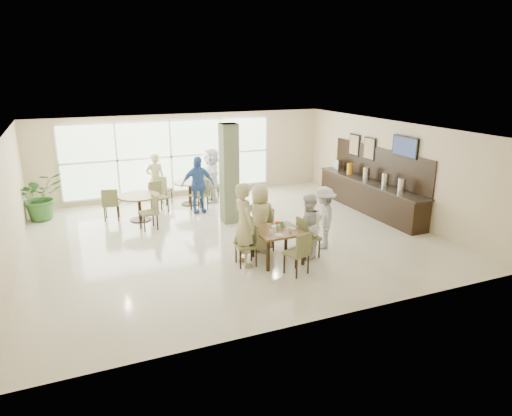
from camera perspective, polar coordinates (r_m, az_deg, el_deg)
name	(u,v)px	position (r m, az deg, el deg)	size (l,w,h in m)	color
ground	(231,237)	(11.97, -3.13, -3.61)	(10.00, 10.00, 0.00)	beige
room_shell	(230,173)	(11.49, -3.26, 4.37)	(10.00, 10.00, 10.00)	white
window_bank	(171,157)	(15.63, -10.56, 6.32)	(7.00, 0.04, 7.00)	silver
column	(229,174)	(12.79, -3.37, 4.27)	(0.45, 0.45, 2.80)	#5F6A49
main_table	(278,233)	(10.27, 2.72, -3.19)	(1.02, 1.02, 0.75)	brown
round_table_left	(139,201)	(13.52, -14.40, 0.91)	(1.17, 1.17, 0.75)	brown
round_table_right	(190,187)	(14.86, -8.27, 2.57)	(1.03, 1.03, 0.75)	brown
chairs_main_table	(279,241)	(10.36, 2.90, -4.12)	(2.00, 2.13, 0.95)	brown
chairs_table_left	(140,204)	(13.55, -14.33, 0.44)	(1.99, 1.98, 0.95)	brown
chairs_table_right	(191,190)	(14.87, -8.10, 2.26)	(2.20, 1.73, 0.95)	brown
tabletop_clutter	(281,228)	(10.21, 3.09, -2.45)	(0.70, 0.75, 0.21)	white
buffet_counter	(369,194)	(14.40, 13.99, 1.75)	(0.64, 4.70, 1.95)	black
wall_tv	(405,147)	(13.38, 18.13, 7.30)	(0.06, 1.00, 0.58)	black
framed_art_a	(369,149)	(14.66, 13.99, 7.21)	(0.05, 0.55, 0.70)	black
framed_art_b	(354,145)	(15.30, 12.20, 7.72)	(0.05, 0.55, 0.70)	black
potted_plant	(40,196)	(14.55, -25.35, 1.32)	(1.24, 1.24, 1.38)	#336A2A
teen_left	(244,225)	(9.99, -1.47, -2.09)	(0.68, 0.45, 1.88)	tan
teen_far	(260,218)	(10.80, 0.50, -1.27)	(0.80, 0.44, 1.64)	tan
teen_right	(308,226)	(10.49, 6.56, -2.29)	(0.74, 0.57, 1.52)	white
teen_standing	(324,218)	(11.13, 8.45, -1.21)	(0.99, 0.57, 1.53)	#B2B3B5
adult_a	(198,185)	(13.88, -7.30, 2.91)	(1.02, 0.58, 1.74)	#3962AD
adult_b	(212,175)	(15.04, -5.57, 4.12)	(1.64, 0.71, 1.77)	white
adult_standing	(155,179)	(15.09, -12.45, 3.61)	(0.60, 0.40, 1.65)	tan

